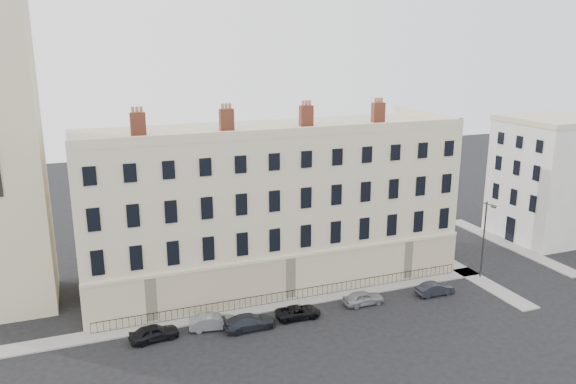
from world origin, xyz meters
The scene contains 14 objects.
ground centered at (0.00, 0.00, 0.00)m, with size 160.00×160.00×0.00m, color black.
terrace centered at (-5.97, 11.97, 7.50)m, with size 36.22×12.22×17.00m.
adjacent_building centered at (29.00, 11.00, 7.00)m, with size 10.00×10.00×14.00m, color silver.
pavement_terrace centered at (-10.00, 5.00, 0.06)m, with size 48.00×2.00×0.12m, color gray.
pavement_east_return centered at (13.00, 8.00, 0.06)m, with size 2.00×24.00×0.12m, color gray.
pavement_adjacent centered at (23.00, 10.00, 0.06)m, with size 2.00×20.00×0.12m, color gray.
railings centered at (-6.00, 5.40, 0.55)m, with size 35.00×0.04×0.96m.
car_a centered at (-18.83, 2.74, 0.66)m, with size 1.56×3.87×1.32m, color black.
car_b centered at (-14.04, 2.87, 0.64)m, with size 1.36×3.91×1.29m, color slate.
car_c centered at (-11.24, 1.79, 0.64)m, with size 1.78×4.39×1.27m, color #21252C.
car_d centered at (-6.77, 2.15, 0.54)m, with size 1.81×3.92×1.09m, color black.
car_e centered at (-0.31, 2.42, 0.64)m, with size 1.51×3.75×1.28m, color gray.
car_f centered at (6.93, 1.80, 0.60)m, with size 1.28×3.67×1.21m, color black.
streetlamp centered at (13.59, 3.47, 4.40)m, with size 0.58×1.69×7.94m.
Camera 1 is at (-23.33, -38.45, 22.68)m, focal length 35.00 mm.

